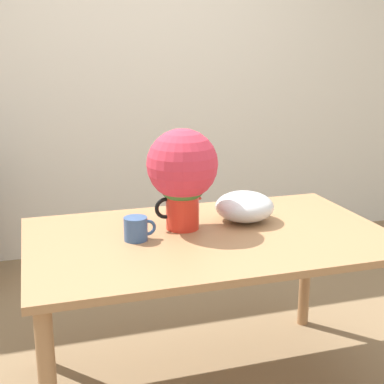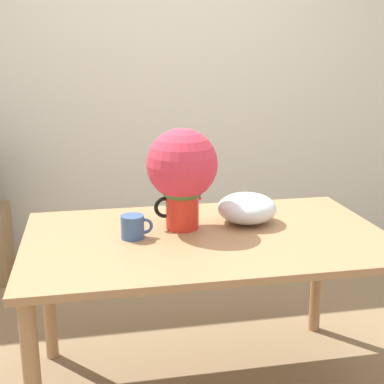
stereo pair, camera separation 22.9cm
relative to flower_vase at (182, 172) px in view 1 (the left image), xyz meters
The scene contains 6 objects.
ground_plane 1.01m from the flower_vase, ahead, with size 12.00×12.00×0.00m, color #7F6647.
wall_back 1.81m from the flower_vase, 83.49° to the left, with size 8.00×0.05×2.60m.
table 0.37m from the flower_vase, 51.79° to the right, with size 1.52×0.92×0.74m.
flower_vase is the anchor object (origin of this frame).
coffee_mug 0.31m from the flower_vase, 158.36° to the right, with size 0.13×0.10×0.10m.
white_bowl 0.35m from the flower_vase, ahead, with size 0.27×0.27×0.13m.
Camera 1 is at (-0.81, -2.11, 1.49)m, focal length 50.00 mm.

